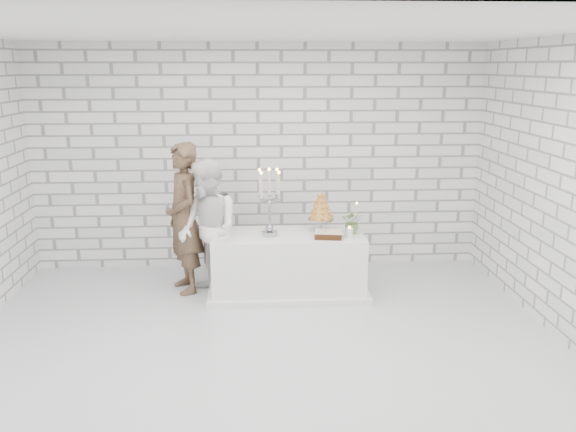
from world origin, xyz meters
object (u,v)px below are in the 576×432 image
(croquembouche, at_px, (321,211))
(candelabra, at_px, (269,202))
(cake_table, at_px, (288,264))
(bride, at_px, (208,230))
(groom, at_px, (184,218))

(croquembouche, bearing_deg, candelabra, -165.03)
(cake_table, xyz_separation_m, bride, (-0.94, -0.07, 0.46))
(groom, xyz_separation_m, bride, (0.31, -0.26, -0.08))
(candelabra, relative_size, croquembouche, 1.64)
(groom, relative_size, bride, 1.09)
(groom, relative_size, candelabra, 2.26)
(candelabra, xyz_separation_m, croquembouche, (0.63, 0.17, -0.16))
(cake_table, relative_size, groom, 0.98)
(groom, bearing_deg, bride, 27.68)
(cake_table, bearing_deg, croquembouche, 16.97)
(groom, xyz_separation_m, candelabra, (1.03, -0.23, 0.24))
(cake_table, distance_m, candelabra, 0.81)
(croquembouche, bearing_deg, cake_table, -163.03)
(cake_table, relative_size, candelabra, 2.23)
(candelabra, bearing_deg, bride, -177.76)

